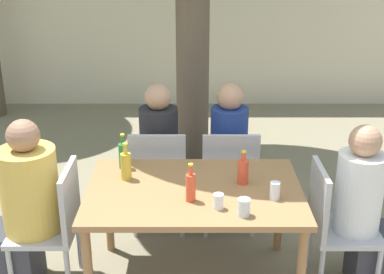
{
  "coord_description": "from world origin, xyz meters",
  "views": [
    {
      "loc": [
        -0.02,
        -3.16,
        2.36
      ],
      "look_at": [
        0.0,
        0.3,
        1.0
      ],
      "focal_mm": 50.0,
      "sensor_mm": 36.0,
      "label": 1
    }
  ],
  "objects_px": {
    "patio_chair_3": "(227,175)",
    "oil_cruet_0": "(124,165)",
    "soda_bottle_3": "(188,187)",
    "patio_chair_2": "(156,175)",
    "drinking_glass_2": "(273,191)",
    "drinking_glass_1": "(216,201)",
    "dining_table_front": "(192,199)",
    "green_bottle_2": "(121,155)",
    "patio_chair_1": "(331,221)",
    "person_seated_3": "(225,158)",
    "patio_chair_0": "(53,221)",
    "drinking_glass_0": "(242,207)",
    "person_seated_2": "(158,159)",
    "person_seated_0": "(19,214)",
    "soda_bottle_1": "(241,171)",
    "person_seated_1": "(366,217)"
  },
  "relations": [
    {
      "from": "patio_chair_2",
      "to": "drinking_glass_1",
      "type": "relative_size",
      "value": 8.95
    },
    {
      "from": "patio_chair_2",
      "to": "drinking_glass_2",
      "type": "height_order",
      "value": "patio_chair_2"
    },
    {
      "from": "person_seated_2",
      "to": "drinking_glass_0",
      "type": "bearing_deg",
      "value": 113.99
    },
    {
      "from": "dining_table_front",
      "to": "patio_chair_2",
      "type": "relative_size",
      "value": 1.6
    },
    {
      "from": "green_bottle_2",
      "to": "drinking_glass_1",
      "type": "distance_m",
      "value": 0.89
    },
    {
      "from": "patio_chair_0",
      "to": "soda_bottle_1",
      "type": "height_order",
      "value": "soda_bottle_1"
    },
    {
      "from": "person_seated_2",
      "to": "green_bottle_2",
      "type": "xyz_separation_m",
      "value": [
        -0.22,
        -0.62,
        0.31
      ]
    },
    {
      "from": "patio_chair_2",
      "to": "soda_bottle_3",
      "type": "bearing_deg",
      "value": 106.49
    },
    {
      "from": "patio_chair_3",
      "to": "drinking_glass_1",
      "type": "distance_m",
      "value": 1.04
    },
    {
      "from": "person_seated_3",
      "to": "person_seated_2",
      "type": "bearing_deg",
      "value": 0.04
    },
    {
      "from": "patio_chair_3",
      "to": "oil_cruet_0",
      "type": "relative_size",
      "value": 3.38
    },
    {
      "from": "patio_chair_1",
      "to": "soda_bottle_1",
      "type": "distance_m",
      "value": 0.71
    },
    {
      "from": "oil_cruet_0",
      "to": "drinking_glass_1",
      "type": "distance_m",
      "value": 0.74
    },
    {
      "from": "drinking_glass_2",
      "to": "patio_chair_0",
      "type": "bearing_deg",
      "value": 174.44
    },
    {
      "from": "dining_table_front",
      "to": "green_bottle_2",
      "type": "distance_m",
      "value": 0.63
    },
    {
      "from": "soda_bottle_1",
      "to": "patio_chair_1",
      "type": "bearing_deg",
      "value": -7.42
    },
    {
      "from": "patio_chair_3",
      "to": "person_seated_1",
      "type": "bearing_deg",
      "value": 141.34
    },
    {
      "from": "dining_table_front",
      "to": "patio_chair_2",
      "type": "distance_m",
      "value": 0.79
    },
    {
      "from": "patio_chair_3",
      "to": "person_seated_0",
      "type": "height_order",
      "value": "person_seated_0"
    },
    {
      "from": "person_seated_3",
      "to": "drinking_glass_2",
      "type": "xyz_separation_m",
      "value": [
        0.23,
        -1.09,
        0.26
      ]
    },
    {
      "from": "drinking_glass_0",
      "to": "drinking_glass_1",
      "type": "relative_size",
      "value": 1.1
    },
    {
      "from": "green_bottle_2",
      "to": "person_seated_3",
      "type": "bearing_deg",
      "value": 38.07
    },
    {
      "from": "person_seated_3",
      "to": "dining_table_front",
      "type": "bearing_deg",
      "value": 73.32
    },
    {
      "from": "patio_chair_1",
      "to": "patio_chair_3",
      "type": "relative_size",
      "value": 1.0
    },
    {
      "from": "dining_table_front",
      "to": "person_seated_2",
      "type": "height_order",
      "value": "person_seated_2"
    },
    {
      "from": "oil_cruet_0",
      "to": "drinking_glass_2",
      "type": "xyz_separation_m",
      "value": [
        0.98,
        -0.29,
        -0.04
      ]
    },
    {
      "from": "patio_chair_2",
      "to": "patio_chair_3",
      "type": "relative_size",
      "value": 1.0
    },
    {
      "from": "person_seated_3",
      "to": "drinking_glass_0",
      "type": "relative_size",
      "value": 11.18
    },
    {
      "from": "dining_table_front",
      "to": "person_seated_3",
      "type": "xyz_separation_m",
      "value": [
        0.28,
        0.95,
        -0.12
      ]
    },
    {
      "from": "soda_bottle_3",
      "to": "drinking_glass_1",
      "type": "bearing_deg",
      "value": -31.35
    },
    {
      "from": "patio_chair_2",
      "to": "green_bottle_2",
      "type": "distance_m",
      "value": 0.56
    },
    {
      "from": "patio_chair_2",
      "to": "soda_bottle_1",
      "type": "height_order",
      "value": "soda_bottle_1"
    },
    {
      "from": "person_seated_2",
      "to": "soda_bottle_1",
      "type": "bearing_deg",
      "value": 125.09
    },
    {
      "from": "soda_bottle_3",
      "to": "drinking_glass_1",
      "type": "height_order",
      "value": "soda_bottle_3"
    },
    {
      "from": "soda_bottle_1",
      "to": "drinking_glass_2",
      "type": "distance_m",
      "value": 0.29
    },
    {
      "from": "drinking_glass_1",
      "to": "soda_bottle_1",
      "type": "bearing_deg",
      "value": 62.67
    },
    {
      "from": "patio_chair_3",
      "to": "drinking_glass_1",
      "type": "bearing_deg",
      "value": 81.96
    },
    {
      "from": "patio_chair_1",
      "to": "person_seated_3",
      "type": "height_order",
      "value": "person_seated_3"
    },
    {
      "from": "soda_bottle_1",
      "to": "dining_table_front",
      "type": "bearing_deg",
      "value": -166.14
    },
    {
      "from": "oil_cruet_0",
      "to": "soda_bottle_3",
      "type": "height_order",
      "value": "oil_cruet_0"
    },
    {
      "from": "patio_chair_2",
      "to": "person_seated_0",
      "type": "relative_size",
      "value": 0.73
    },
    {
      "from": "patio_chair_0",
      "to": "drinking_glass_1",
      "type": "distance_m",
      "value": 1.16
    },
    {
      "from": "dining_table_front",
      "to": "green_bottle_2",
      "type": "bearing_deg",
      "value": 146.77
    },
    {
      "from": "oil_cruet_0",
      "to": "drinking_glass_0",
      "type": "relative_size",
      "value": 2.41
    },
    {
      "from": "patio_chair_0",
      "to": "drinking_glass_1",
      "type": "xyz_separation_m",
      "value": [
        1.09,
        -0.27,
        0.29
      ]
    },
    {
      "from": "drinking_glass_1",
      "to": "drinking_glass_2",
      "type": "xyz_separation_m",
      "value": [
        0.36,
        0.13,
        0.01
      ]
    },
    {
      "from": "drinking_glass_0",
      "to": "patio_chair_3",
      "type": "bearing_deg",
      "value": 90.5
    },
    {
      "from": "soda_bottle_3",
      "to": "oil_cruet_0",
      "type": "bearing_deg",
      "value": 144.54
    },
    {
      "from": "person_seated_3",
      "to": "soda_bottle_1",
      "type": "distance_m",
      "value": 0.92
    },
    {
      "from": "drinking_glass_0",
      "to": "person_seated_2",
      "type": "bearing_deg",
      "value": 113.99
    }
  ]
}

